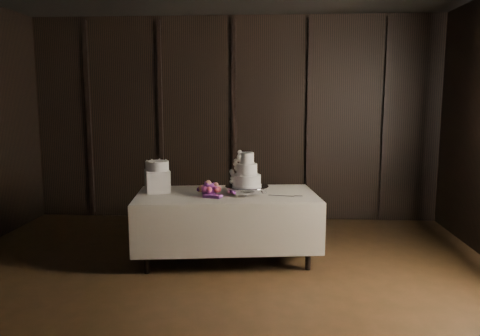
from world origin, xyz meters
name	(u,v)px	position (x,y,z in m)	size (l,w,h in m)	color
room	(198,140)	(0.00, 0.00, 1.50)	(6.08, 7.08, 3.08)	black
display_table	(227,224)	(0.06, 1.62, 0.42)	(2.11, 1.28, 0.76)	white
cake_stand	(247,190)	(0.28, 1.63, 0.81)	(0.48, 0.48, 0.09)	silver
wedding_cake	(244,173)	(0.26, 1.61, 1.00)	(0.34, 0.31, 0.37)	white
bouquet	(209,189)	(-0.12, 1.53, 0.83)	(0.30, 0.40, 0.19)	#D6464F
box_pedestal	(158,181)	(-0.73, 1.66, 0.89)	(0.26, 0.26, 0.25)	white
small_cake	(157,166)	(-0.73, 1.66, 1.06)	(0.26, 0.26, 0.10)	white
cake_knife	(281,196)	(0.66, 1.51, 0.77)	(0.37, 0.02, 0.01)	silver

